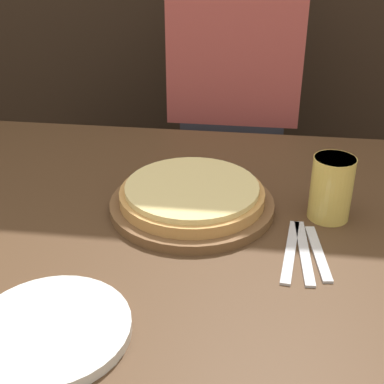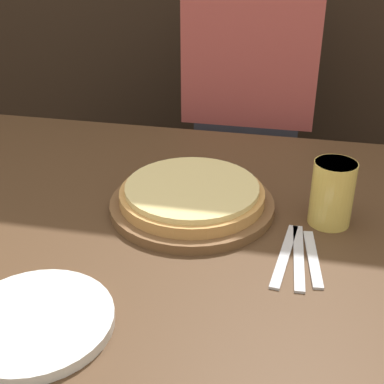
% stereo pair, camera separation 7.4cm
% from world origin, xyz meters
% --- Properties ---
extents(dining_table, '(1.31, 0.98, 0.77)m').
position_xyz_m(dining_table, '(0.00, 0.00, 0.39)').
color(dining_table, '#4C331E').
rests_on(dining_table, ground_plane).
extents(pizza_on_board, '(0.34, 0.34, 0.06)m').
position_xyz_m(pizza_on_board, '(0.06, 0.05, 0.80)').
color(pizza_on_board, brown).
rests_on(pizza_on_board, dining_table).
extents(beer_glass, '(0.08, 0.08, 0.13)m').
position_xyz_m(beer_glass, '(0.34, 0.06, 0.84)').
color(beer_glass, '#E5C65B').
rests_on(beer_glass, dining_table).
extents(dinner_plate, '(0.24, 0.24, 0.02)m').
position_xyz_m(dinner_plate, '(-0.09, -0.34, 0.78)').
color(dinner_plate, white).
rests_on(dinner_plate, dining_table).
extents(fork, '(0.04, 0.20, 0.00)m').
position_xyz_m(fork, '(0.26, -0.08, 0.77)').
color(fork, silver).
rests_on(fork, dining_table).
extents(dinner_knife, '(0.03, 0.20, 0.00)m').
position_xyz_m(dinner_knife, '(0.29, -0.08, 0.77)').
color(dinner_knife, silver).
rests_on(dinner_knife, dining_table).
extents(spoon, '(0.04, 0.17, 0.00)m').
position_xyz_m(spoon, '(0.31, -0.08, 0.77)').
color(spoon, silver).
rests_on(spoon, dining_table).
extents(diner_person, '(0.39, 0.20, 1.34)m').
position_xyz_m(diner_person, '(0.11, 0.69, 0.66)').
color(diner_person, '#33333D').
rests_on(diner_person, ground_plane).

